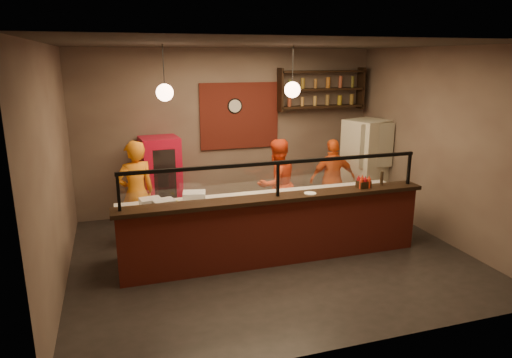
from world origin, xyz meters
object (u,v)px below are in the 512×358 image
object	(u,v)px
fridge	(365,165)
red_cooler	(161,179)
pizza_dough	(249,197)
cook_left	(136,193)
condiment_caddy	(363,184)
cook_mid	(277,184)
cook_right	(333,179)
wall_clock	(235,106)
pepper_mill	(382,178)

from	to	relation	value
fridge	red_cooler	xyz separation A→B (m)	(-4.03, 0.53, -0.11)
pizza_dough	cook_left	bearing A→B (deg)	153.98
pizza_dough	condiment_caddy	world-z (taller)	condiment_caddy
fridge	condiment_caddy	bearing A→B (deg)	-141.41
cook_left	cook_mid	distance (m)	2.45
red_cooler	condiment_caddy	size ratio (longest dim) A/B	8.30
cook_right	wall_clock	bearing A→B (deg)	-31.52
cook_left	pepper_mill	bearing A→B (deg)	141.19
condiment_caddy	cook_right	bearing A→B (deg)	79.82
cook_left	condiment_caddy	xyz separation A→B (m)	(3.37, -1.38, 0.24)
pizza_dough	fridge	bearing A→B (deg)	25.06
condiment_caddy	pepper_mill	distance (m)	0.35
wall_clock	cook_mid	bearing A→B (deg)	-72.96
wall_clock	red_cooler	distance (m)	2.03
wall_clock	red_cooler	size ratio (longest dim) A/B	0.19
cook_right	condiment_caddy	world-z (taller)	cook_right
wall_clock	pizza_dough	size ratio (longest dim) A/B	0.57
cook_left	red_cooler	bearing A→B (deg)	-135.00
cook_left	cook_mid	bearing A→B (deg)	161.66
wall_clock	cook_mid	world-z (taller)	wall_clock
fridge	condiment_caddy	world-z (taller)	fridge
fridge	pizza_dough	world-z (taller)	fridge
red_cooler	cook_mid	bearing A→B (deg)	-33.28
red_cooler	pizza_dough	distance (m)	2.21
cook_right	fridge	bearing A→B (deg)	-155.88
red_cooler	fridge	bearing A→B (deg)	-12.99
wall_clock	fridge	world-z (taller)	wall_clock
red_cooler	condiment_caddy	world-z (taller)	red_cooler
pizza_dough	cook_mid	bearing A→B (deg)	47.58
wall_clock	cook_mid	xyz separation A→B (m)	(0.41, -1.33, -1.28)
red_cooler	wall_clock	bearing A→B (deg)	5.97
cook_mid	pizza_dough	world-z (taller)	cook_mid
cook_left	red_cooler	size ratio (longest dim) A/B	1.09
condiment_caddy	pepper_mill	xyz separation A→B (m)	(0.35, 0.04, 0.06)
wall_clock	pizza_dough	distance (m)	2.51
cook_left	cook_right	world-z (taller)	cook_left
cook_left	red_cooler	xyz separation A→B (m)	(0.51, 1.05, -0.07)
condiment_caddy	wall_clock	bearing A→B (deg)	115.81
cook_right	condiment_caddy	size ratio (longest dim) A/B	7.96
wall_clock	cook_mid	distance (m)	1.89
pizza_dough	wall_clock	bearing A→B (deg)	80.44
pizza_dough	pepper_mill	size ratio (longest dim) A/B	2.41
pepper_mill	cook_right	bearing A→B (deg)	92.35
wall_clock	cook_right	world-z (taller)	wall_clock
fridge	pizza_dough	distance (m)	3.17
pizza_dough	condiment_caddy	xyz separation A→B (m)	(1.69, -0.56, 0.21)
cook_right	pepper_mill	distance (m)	1.59
cook_right	pizza_dough	xyz separation A→B (m)	(-1.98, -1.02, 0.13)
cook_mid	cook_left	bearing A→B (deg)	-16.74
red_cooler	condiment_caddy	distance (m)	3.77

